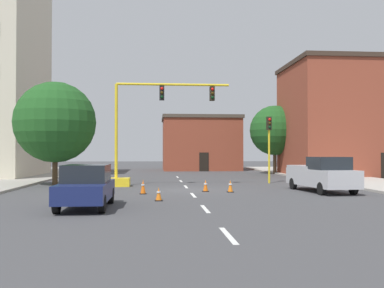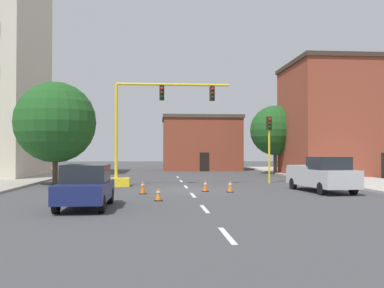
{
  "view_description": "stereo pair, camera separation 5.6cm",
  "coord_description": "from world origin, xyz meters",
  "px_view_note": "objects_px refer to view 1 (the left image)",
  "views": [
    {
      "loc": [
        -1.95,
        -25.67,
        2.25
      ],
      "look_at": [
        0.42,
        2.74,
        2.78
      ],
      "focal_mm": 40.8,
      "sensor_mm": 36.0,
      "label": 1
    },
    {
      "loc": [
        -1.9,
        -25.67,
        2.25
      ],
      "look_at": [
        0.42,
        2.74,
        2.78
      ],
      "focal_mm": 40.8,
      "sensor_mm": 36.0,
      "label": 2
    }
  ],
  "objects_px": {
    "tree_left_near": "(55,122)",
    "pickup_truck_silver": "(322,175)",
    "tree_right_far": "(275,130)",
    "sedan_navy_near_left": "(86,186)",
    "traffic_cone_roadside_b": "(159,194)",
    "traffic_signal_gantry": "(132,153)",
    "traffic_cone_roadside_a": "(230,186)",
    "traffic_light_pole_right": "(269,134)",
    "traffic_cone_roadside_c": "(143,187)",
    "traffic_cone_roadside_d": "(206,186)"
  },
  "relations": [
    {
      "from": "tree_right_far",
      "to": "traffic_cone_roadside_b",
      "type": "bearing_deg",
      "value": -116.92
    },
    {
      "from": "tree_right_far",
      "to": "traffic_cone_roadside_b",
      "type": "xyz_separation_m",
      "value": [
        -12.08,
        -23.79,
        -4.17
      ]
    },
    {
      "from": "traffic_cone_roadside_a",
      "to": "traffic_cone_roadside_c",
      "type": "distance_m",
      "value": 4.89
    },
    {
      "from": "traffic_cone_roadside_b",
      "to": "tree_right_far",
      "type": "bearing_deg",
      "value": 63.08
    },
    {
      "from": "traffic_signal_gantry",
      "to": "traffic_cone_roadside_d",
      "type": "distance_m",
      "value": 6.42
    },
    {
      "from": "tree_right_far",
      "to": "pickup_truck_silver",
      "type": "height_order",
      "value": "tree_right_far"
    },
    {
      "from": "pickup_truck_silver",
      "to": "traffic_cone_roadside_c",
      "type": "relative_size",
      "value": 7.06
    },
    {
      "from": "traffic_signal_gantry",
      "to": "pickup_truck_silver",
      "type": "bearing_deg",
      "value": -24.71
    },
    {
      "from": "sedan_navy_near_left",
      "to": "traffic_cone_roadside_a",
      "type": "xyz_separation_m",
      "value": [
        6.95,
        6.32,
        -0.54
      ]
    },
    {
      "from": "traffic_cone_roadside_d",
      "to": "traffic_light_pole_right",
      "type": "bearing_deg",
      "value": 49.49
    },
    {
      "from": "traffic_signal_gantry",
      "to": "traffic_cone_roadside_c",
      "type": "xyz_separation_m",
      "value": [
        0.88,
        -5.45,
        -1.82
      ]
    },
    {
      "from": "traffic_cone_roadside_d",
      "to": "traffic_cone_roadside_b",
      "type": "bearing_deg",
      "value": -121.02
    },
    {
      "from": "sedan_navy_near_left",
      "to": "traffic_cone_roadside_a",
      "type": "bearing_deg",
      "value": 42.29
    },
    {
      "from": "pickup_truck_silver",
      "to": "traffic_signal_gantry",
      "type": "bearing_deg",
      "value": 155.29
    },
    {
      "from": "tree_left_near",
      "to": "pickup_truck_silver",
      "type": "xyz_separation_m",
      "value": [
        16.23,
        -6.59,
        -3.32
      ]
    },
    {
      "from": "pickup_truck_silver",
      "to": "traffic_cone_roadside_b",
      "type": "xyz_separation_m",
      "value": [
        -9.21,
        -3.76,
        -0.67
      ]
    },
    {
      "from": "traffic_cone_roadside_c",
      "to": "traffic_cone_roadside_a",
      "type": "bearing_deg",
      "value": 7.71
    },
    {
      "from": "tree_left_near",
      "to": "sedan_navy_near_left",
      "type": "xyz_separation_m",
      "value": [
        4.1,
        -12.69,
        -3.4
      ]
    },
    {
      "from": "traffic_cone_roadside_b",
      "to": "sedan_navy_near_left",
      "type": "bearing_deg",
      "value": -141.33
    },
    {
      "from": "tree_left_near",
      "to": "traffic_cone_roadside_a",
      "type": "bearing_deg",
      "value": -29.97
    },
    {
      "from": "traffic_cone_roadside_d",
      "to": "traffic_cone_roadside_c",
      "type": "bearing_deg",
      "value": -161.94
    },
    {
      "from": "traffic_signal_gantry",
      "to": "traffic_cone_roadside_b",
      "type": "xyz_separation_m",
      "value": [
        1.7,
        -8.78,
        -1.89
      ]
    },
    {
      "from": "traffic_cone_roadside_a",
      "to": "traffic_cone_roadside_b",
      "type": "xyz_separation_m",
      "value": [
        -4.03,
        -3.98,
        -0.03
      ]
    },
    {
      "from": "traffic_cone_roadside_a",
      "to": "traffic_cone_roadside_d",
      "type": "xyz_separation_m",
      "value": [
        -1.34,
        0.49,
        -0.0
      ]
    },
    {
      "from": "tree_left_near",
      "to": "traffic_cone_roadside_c",
      "type": "xyz_separation_m",
      "value": [
        6.2,
        -7.02,
        -3.91
      ]
    },
    {
      "from": "traffic_light_pole_right",
      "to": "traffic_cone_roadside_d",
      "type": "distance_m",
      "value": 8.82
    },
    {
      "from": "traffic_signal_gantry",
      "to": "tree_left_near",
      "type": "xyz_separation_m",
      "value": [
        -5.32,
        1.57,
        2.09
      ]
    },
    {
      "from": "traffic_light_pole_right",
      "to": "traffic_cone_roadside_b",
      "type": "bearing_deg",
      "value": -126.83
    },
    {
      "from": "tree_left_near",
      "to": "pickup_truck_silver",
      "type": "bearing_deg",
      "value": -22.11
    },
    {
      "from": "sedan_navy_near_left",
      "to": "traffic_cone_roadside_d",
      "type": "bearing_deg",
      "value": 50.52
    },
    {
      "from": "traffic_cone_roadside_c",
      "to": "traffic_cone_roadside_d",
      "type": "distance_m",
      "value": 3.68
    },
    {
      "from": "traffic_signal_gantry",
      "to": "pickup_truck_silver",
      "type": "distance_m",
      "value": 12.07
    },
    {
      "from": "traffic_light_pole_right",
      "to": "traffic_cone_roadside_b",
      "type": "xyz_separation_m",
      "value": [
        -8.03,
        -10.72,
        -3.22
      ]
    },
    {
      "from": "traffic_cone_roadside_c",
      "to": "sedan_navy_near_left",
      "type": "bearing_deg",
      "value": -110.4
    },
    {
      "from": "pickup_truck_silver",
      "to": "traffic_cone_roadside_a",
      "type": "height_order",
      "value": "pickup_truck_silver"
    },
    {
      "from": "tree_right_far",
      "to": "sedan_navy_near_left",
      "type": "xyz_separation_m",
      "value": [
        -15.0,
        -26.12,
        -3.59
      ]
    },
    {
      "from": "tree_right_far",
      "to": "tree_left_near",
      "type": "relative_size",
      "value": 1.0
    },
    {
      "from": "tree_left_near",
      "to": "traffic_cone_roadside_d",
      "type": "xyz_separation_m",
      "value": [
        9.7,
        -5.88,
        -3.95
      ]
    },
    {
      "from": "traffic_light_pole_right",
      "to": "sedan_navy_near_left",
      "type": "xyz_separation_m",
      "value": [
        -10.95,
        -13.06,
        -2.64
      ]
    },
    {
      "from": "pickup_truck_silver",
      "to": "traffic_cone_roadside_c",
      "type": "xyz_separation_m",
      "value": [
        -10.03,
        -0.43,
        -0.59
      ]
    },
    {
      "from": "traffic_cone_roadside_a",
      "to": "pickup_truck_silver",
      "type": "bearing_deg",
      "value": -2.48
    },
    {
      "from": "traffic_light_pole_right",
      "to": "traffic_cone_roadside_b",
      "type": "height_order",
      "value": "traffic_light_pole_right"
    },
    {
      "from": "traffic_signal_gantry",
      "to": "traffic_cone_roadside_a",
      "type": "bearing_deg",
      "value": -39.95
    },
    {
      "from": "traffic_signal_gantry",
      "to": "traffic_cone_roadside_b",
      "type": "relative_size",
      "value": 13.29
    },
    {
      "from": "traffic_cone_roadside_c",
      "to": "traffic_cone_roadside_d",
      "type": "bearing_deg",
      "value": 18.06
    },
    {
      "from": "tree_left_near",
      "to": "sedan_navy_near_left",
      "type": "bearing_deg",
      "value": -72.1
    },
    {
      "from": "traffic_light_pole_right",
      "to": "pickup_truck_silver",
      "type": "distance_m",
      "value": 7.51
    },
    {
      "from": "traffic_light_pole_right",
      "to": "traffic_cone_roadside_d",
      "type": "height_order",
      "value": "traffic_light_pole_right"
    },
    {
      "from": "pickup_truck_silver",
      "to": "traffic_cone_roadside_a",
      "type": "distance_m",
      "value": 5.23
    },
    {
      "from": "pickup_truck_silver",
      "to": "traffic_cone_roadside_a",
      "type": "xyz_separation_m",
      "value": [
        -5.19,
        0.22,
        -0.63
      ]
    }
  ]
}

